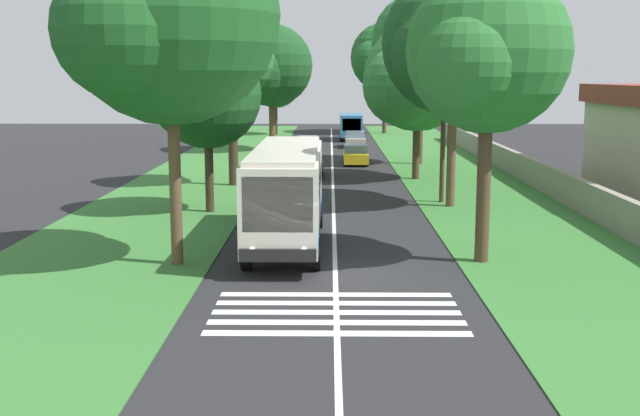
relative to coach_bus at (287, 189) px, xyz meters
name	(u,v)px	position (x,y,z in m)	size (l,w,h in m)	color
ground	(335,273)	(-4.33, -1.80, -2.15)	(160.00, 160.00, 0.00)	#262628
grass_verge_left	(174,201)	(10.67, 6.40, -2.13)	(120.00, 8.00, 0.04)	#387533
grass_verge_right	(494,201)	(10.67, -10.00, -2.13)	(120.00, 8.00, 0.04)	#387533
centre_line	(333,201)	(10.67, -1.80, -2.14)	(110.00, 0.16, 0.01)	silver
coach_bus	(287,189)	(0.00, 0.00, 0.00)	(11.16, 2.62, 3.73)	silver
zebra_crossing	(336,312)	(-8.77, -1.80, -2.14)	(4.05, 6.80, 0.01)	silver
trailing_car_0	(309,166)	(20.65, -0.29, -1.48)	(4.30, 1.78, 1.43)	black
trailing_car_1	(355,155)	(27.89, -3.48, -1.48)	(4.30, 1.78, 1.43)	gold
trailing_car_2	(308,146)	(35.64, 0.20, -1.48)	(4.30, 1.78, 1.43)	silver
trailing_car_3	(355,140)	(41.55, -3.87, -1.48)	(4.30, 1.78, 1.43)	#B7A893
trailing_minibus_0	(351,124)	(49.44, -3.69, -0.60)	(6.00, 2.14, 2.53)	teal
roadside_tree_left_0	(165,20)	(-3.30, 3.74, 6.01)	(8.20, 7.17, 11.87)	brown
roadside_tree_left_1	(230,61)	(16.63, 4.10, 5.04)	(5.90, 4.87, 9.76)	#3D2D1E
roadside_tree_left_2	(269,68)	(37.84, 3.46, 4.77)	(8.60, 6.89, 10.51)	brown
roadside_tree_left_3	(274,84)	(56.09, 4.32, 3.27)	(6.32, 5.39, 8.21)	#3D2D1E
roadside_tree_left_4	(206,98)	(7.45, 4.13, 3.20)	(6.07, 4.99, 7.95)	#3D2D1E
roadside_tree_right_0	(419,45)	(28.10, -7.90, 6.29)	(8.48, 7.02, 12.12)	#4C3826
roadside_tree_right_1	(484,56)	(-2.71, -6.73, 4.89)	(6.41, 5.49, 9.89)	#4C3826
roadside_tree_right_2	(451,47)	(9.18, -7.37, 5.54)	(8.26, 6.92, 11.30)	brown
roadside_tree_right_3	(414,80)	(19.36, -6.69, 3.90)	(8.15, 6.69, 9.50)	#4C3826
roadside_tree_right_4	(383,59)	(58.63, -7.39, 5.86)	(9.29, 7.49, 11.94)	#4C3826
utility_pole	(443,123)	(10.29, -7.27, 1.87)	(0.24, 1.40, 7.68)	#473828
roadside_wall	(536,174)	(15.67, -13.40, -1.34)	(70.00, 0.40, 1.53)	gray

